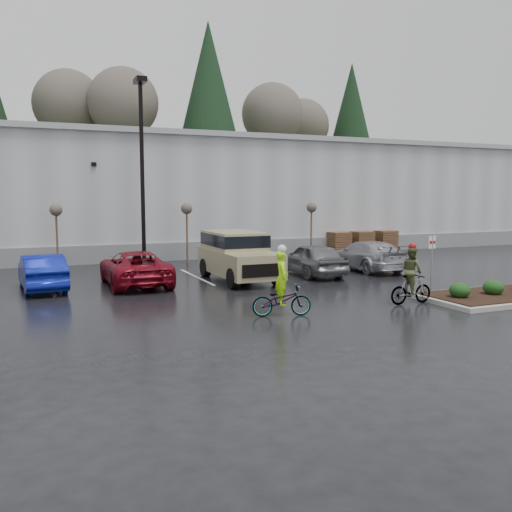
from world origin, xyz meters
name	(u,v)px	position (x,y,z in m)	size (l,w,h in m)	color
ground	(342,306)	(0.00, 0.00, 0.00)	(120.00, 120.00, 0.00)	black
warehouse	(172,195)	(0.00, 21.99, 3.65)	(60.50, 15.50, 7.20)	#A3A5A8
wooded_ridge	(119,201)	(0.00, 45.00, 3.00)	(80.00, 25.00, 6.00)	#26411B
lamppost	(142,152)	(-4.00, 12.00, 5.69)	(0.50, 1.00, 9.22)	black
sapling_west	(56,213)	(-8.00, 13.00, 2.73)	(0.60, 0.60, 3.20)	#43271B
sapling_mid	(187,212)	(-1.50, 13.00, 2.73)	(0.60, 0.60, 3.20)	#43271B
sapling_east	(311,210)	(6.00, 13.00, 2.73)	(0.60, 0.60, 3.20)	#43271B
pallet_stack_a	(339,243)	(8.50, 14.00, 0.68)	(1.20, 1.20, 1.35)	#43271B
pallet_stack_b	(362,242)	(10.20, 14.00, 0.68)	(1.20, 1.20, 1.35)	#43271B
pallet_stack_c	(385,241)	(12.00, 14.00, 0.68)	(1.20, 1.20, 1.35)	#43271B
shrub_a	(460,290)	(4.00, -1.00, 0.41)	(0.70, 0.70, 0.52)	#123513
shrub_b	(493,287)	(5.50, -1.00, 0.41)	(0.70, 0.70, 0.52)	#123513
fire_lane_sign	(432,258)	(3.80, 0.20, 1.41)	(0.30, 0.05, 2.20)	gray
car_blue	(42,272)	(-8.87, 7.18, 0.69)	(1.46, 4.19, 1.38)	navy
car_red	(135,268)	(-5.40, 6.90, 0.69)	(2.30, 4.99, 1.39)	maroon
suv_tan	(239,256)	(-1.12, 6.34, 1.03)	(2.20, 5.10, 2.06)	tan
car_grey	(312,259)	(2.47, 6.48, 0.74)	(1.74, 4.34, 1.48)	slate
car_far_silver	(366,255)	(5.69, 6.96, 0.71)	(1.99, 4.90, 1.42)	#AAABB2
cyclist_hivis	(282,294)	(-2.42, -0.50, 0.67)	(1.87, 1.05, 2.14)	#3F3F44
cyclist_olive	(411,281)	(2.32, -0.56, 0.76)	(1.58, 0.76, 2.04)	#3F3F44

